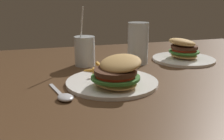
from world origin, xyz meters
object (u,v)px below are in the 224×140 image
Objects in this scene: meal_plate_near at (115,76)px; juice_glass at (85,52)px; beer_glass at (139,44)px; meal_plate_far at (183,53)px; spoon at (64,97)px.

meal_plate_near is 0.26m from juice_glass.
meal_plate_near is 0.29m from beer_glass.
meal_plate_far is at bearing 121.87° from meal_plate_near.
juice_glass reaches higher than spoon.
spoon is (0.31, -0.11, -0.04)m from juice_glass.
meal_plate_near is at bearing -58.13° from meal_plate_far.
spoon is 0.57m from meal_plate_far.
juice_glass is (-0.03, -0.20, -0.02)m from beer_glass.
beer_glass is 0.19m from meal_plate_far.
juice_glass is (-0.26, -0.04, 0.02)m from meal_plate_near.
meal_plate_far is (-0.22, 0.35, 0.00)m from meal_plate_near.
beer_glass reaches higher than meal_plate_far.
beer_glass is at bearing 119.72° from spoon.
beer_glass reaches higher than meal_plate_near.
beer_glass is 0.99× the size of spoon.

